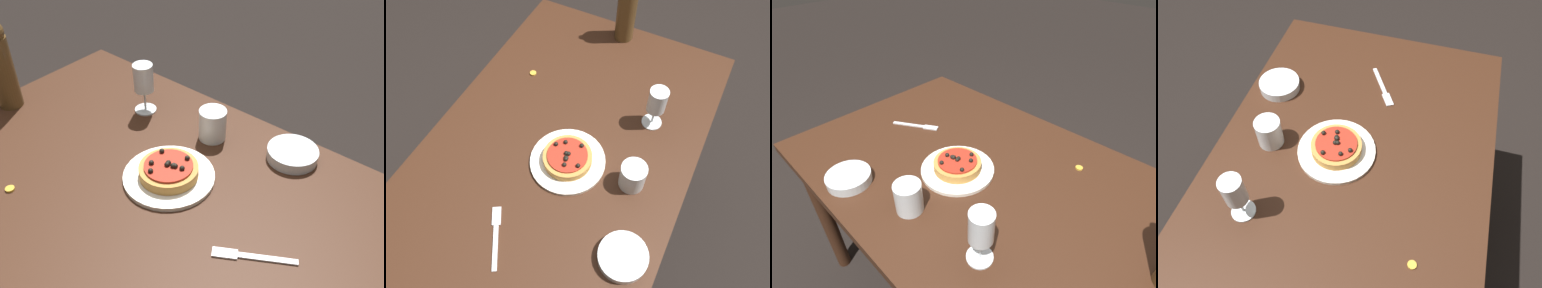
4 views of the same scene
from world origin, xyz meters
The scene contains 9 objects.
dining_table centered at (0.00, 0.00, 0.68)m, with size 1.30×0.86×0.78m.
dinner_plate centered at (0.05, 0.05, 0.78)m, with size 0.24×0.24×0.01m.
pizza centered at (0.05, 0.05, 0.81)m, with size 0.16×0.16×0.05m.
wine_glass centered at (-0.22, 0.24, 0.89)m, with size 0.07×0.07×0.16m.
wine_bottle centered at (-0.58, -0.01, 0.93)m, with size 0.08×0.08×0.34m.
water_cup centered at (0.03, 0.26, 0.83)m, with size 0.08×0.08×0.09m.
side_bowl centered at (0.26, 0.33, 0.79)m, with size 0.14×0.14×0.03m.
fork centered at (0.35, -0.03, 0.78)m, with size 0.17×0.11×0.00m.
bottle_cap centered at (-0.24, -0.24, 0.78)m, with size 0.02×0.02×0.01m.
Camera 1 is at (0.65, -0.58, 1.60)m, focal length 42.00 mm.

